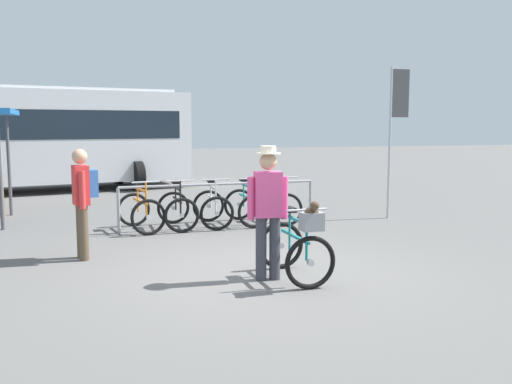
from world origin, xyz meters
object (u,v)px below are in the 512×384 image
Objects in this scene: racked_bike_black at (177,209)px; featured_bicycle at (298,244)px; racked_bike_orange at (141,211)px; racked_bike_teal at (246,206)px; racked_bike_lime at (279,204)px; pedestrian_with_backpack at (83,197)px; racked_bike_white at (213,208)px; banner_flag at (396,113)px; bus_distant at (17,134)px; person_with_featured_bike at (268,207)px.

featured_bicycle is (0.93, -4.08, 0.12)m from racked_bike_black.
racked_bike_teal is (2.10, 0.09, 0.00)m from racked_bike_orange.
pedestrian_with_backpack reaches higher than racked_bike_lime.
racked_bike_white is 0.36× the size of banner_flag.
pedestrian_with_backpack is (-1.70, -2.07, 0.57)m from racked_bike_black.
banner_flag is (3.94, -0.14, 1.86)m from racked_bike_white.
racked_bike_white is (0.70, 0.03, 0.00)m from racked_bike_black.
racked_bike_black is 1.01× the size of racked_bike_lime.
pedestrian_with_backpack is at bearing 142.63° from featured_bicycle.
pedestrian_with_backpack reaches higher than racked_bike_teal.
racked_bike_black is at bearing 2.36° from racked_bike_orange.
racked_bike_white is at bearing -177.64° from racked_bike_teal.
bus_distant is at bearing 112.32° from racked_bike_orange.
featured_bicycle is at bearing -96.51° from racked_bike_teal.
racked_bike_black is 0.68× the size of pedestrian_with_backpack.
person_with_featured_bike reaches higher than featured_bicycle.
racked_bike_teal is 0.93× the size of featured_bicycle.
racked_bike_black is at bearing -62.96° from bus_distant.
banner_flag reaches higher than racked_bike_teal.
racked_bike_black is at bearing -177.64° from racked_bike_lime.
person_with_featured_bike is at bearing -81.66° from racked_bike_black.
bus_distant is at bearing 117.04° from racked_bike_black.
pedestrian_with_backpack is at bearing 141.04° from person_with_featured_bike.
person_with_featured_bike is 2.93m from pedestrian_with_backpack.
bus_distant reaches higher than racked_bike_black.
featured_bicycle is 5.71m from banner_flag.
banner_flag is at bearing 17.15° from pedestrian_with_backpack.
racked_bike_black is at bearing -177.64° from racked_bike_teal.
racked_bike_teal is 1.03× the size of racked_bike_lime.
racked_bike_orange is 2.80m from racked_bike_lime.
racked_bike_black and racked_bike_lime have the same top height.
racked_bike_orange is 5.66m from banner_flag.
racked_bike_orange is 2.10m from racked_bike_teal.
bus_distant reaches higher than pedestrian_with_backpack.
featured_bicycle is at bearing -133.11° from banner_flag.
racked_bike_black is 0.98× the size of racked_bike_white.
racked_bike_white is 4.12m from featured_bicycle.
pedestrian_with_backpack is 0.51× the size of banner_flag.
person_with_featured_bike is at bearing -136.95° from banner_flag.
pedestrian_with_backpack is (-3.80, -2.16, 0.57)m from racked_bike_lime.
racked_bike_lime is 4.33m from featured_bicycle.
racked_bike_orange is at bearing -177.64° from racked_bike_lime.
featured_bicycle reaches higher than racked_bike_orange.
banner_flag is at bearing -2.99° from racked_bike_teal.
racked_bike_white is at bearing 88.17° from person_with_featured_bike.
racked_bike_lime is 0.67× the size of pedestrian_with_backpack.
featured_bicycle reaches higher than racked_bike_white.
banner_flag is at bearing 43.05° from person_with_featured_bike.
racked_bike_orange is at bearing -177.64° from racked_bike_teal.
person_with_featured_bike is (-0.35, 0.17, 0.46)m from featured_bicycle.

